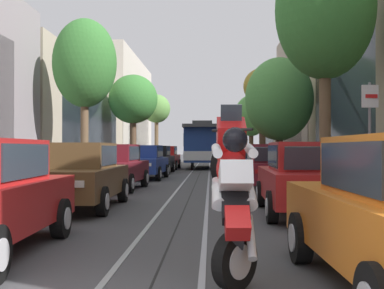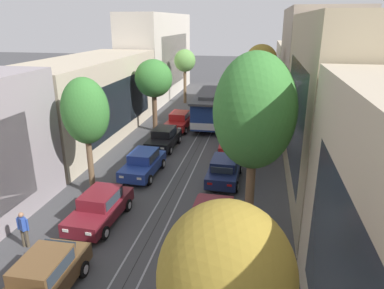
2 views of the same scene
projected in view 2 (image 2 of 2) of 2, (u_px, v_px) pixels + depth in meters
name	position (u px, v px, depth m)	size (l,w,h in m)	color
ground_plane	(192.00, 159.00, 25.80)	(160.00, 160.00, 0.00)	#424244
trolley_track_rails	(200.00, 142.00, 29.23)	(1.14, 65.00, 0.01)	gray
building_facade_left	(104.00, 84.00, 31.60)	(5.79, 56.70, 10.37)	gray
building_facade_right	(325.00, 93.00, 25.10)	(5.66, 56.70, 10.56)	#BCAD93
parked_car_brown_second_left	(42.00, 279.00, 12.62)	(2.05, 4.38, 1.58)	brown
parked_car_maroon_mid_left	(100.00, 207.00, 17.50)	(2.13, 4.42, 1.58)	maroon
parked_car_blue_fourth_left	(143.00, 163.00, 22.88)	(2.10, 4.41, 1.58)	#233D93
parked_car_black_fifth_left	(164.00, 138.00, 27.80)	(2.10, 4.40, 1.58)	black
parked_car_red_sixth_left	(179.00, 121.00, 32.59)	(2.07, 4.39, 1.58)	red
parked_car_maroon_mid_right	(210.00, 220.00, 16.38)	(2.05, 4.38, 1.58)	maroon
parked_car_navy_fourth_right	(224.00, 169.00, 21.94)	(2.06, 4.39, 1.58)	#19234C
parked_car_red_fifth_right	(232.00, 142.00, 26.84)	(2.13, 4.42, 1.58)	red
parked_car_maroon_sixth_right	(239.00, 120.00, 32.79)	(2.05, 4.38, 1.58)	maroon
street_tree_kerb_left_second	(85.00, 112.00, 18.97)	(2.62, 2.17, 6.74)	brown
street_tree_kerb_left_mid	(154.00, 79.00, 30.92)	(3.30, 2.89, 6.38)	brown
street_tree_kerb_left_fourth	(185.00, 61.00, 41.77)	(2.52, 2.28, 6.36)	brown
street_tree_kerb_right_second	(254.00, 113.00, 14.00)	(3.30, 3.31, 8.44)	brown
street_tree_kerb_right_mid	(257.00, 103.00, 24.42)	(3.75, 3.69, 6.45)	#4C3826
street_tree_kerb_right_fourth	(261.00, 61.00, 32.87)	(2.86, 2.94, 7.48)	#4C3826
street_tree_kerb_right_far	(261.00, 65.00, 42.37)	(3.20, 2.64, 6.48)	#4C3826
cable_car_trolley	(210.00, 108.00, 33.50)	(2.73, 9.16, 3.28)	navy
pedestrian_on_left_pavement	(23.00, 228.00, 15.44)	(0.55, 0.37, 1.71)	#4C4233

